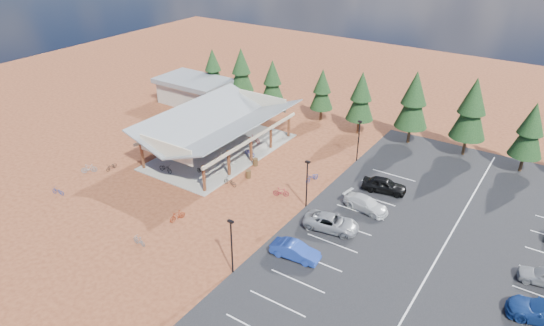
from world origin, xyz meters
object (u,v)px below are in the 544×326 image
object	(u,v)px
lamp_post_2	(359,138)
bike_16	(230,182)
car_1	(295,251)
lamp_post_1	(307,181)
bike_7	(254,139)
bike_15	(281,192)
bike_0	(165,168)
bike_8	(111,167)
bike_pavilion	(220,123)
trash_bin_1	(255,162)
car_4	(384,185)
bike_2	(210,141)
trash_bin_0	(248,174)
bike_1	(191,150)
car_3	(366,204)
bike_6	(250,152)
bike_14	(312,177)
bike_9	(89,168)
lamp_post_0	(232,243)
outbuilding	(194,91)
bike_10	(58,191)
bike_13	(139,241)
bike_5	(223,156)
bike_4	(201,171)
car_2	(331,223)
bike_11	(177,216)

from	to	relation	value
lamp_post_2	bike_16	xyz separation A→B (m)	(-8.94, -12.94, -2.52)
bike_16	car_1	distance (m)	13.92
bike_16	lamp_post_1	bearing A→B (deg)	98.84
bike_7	bike_15	world-z (taller)	bike_7
bike_0	bike_8	xyz separation A→B (m)	(-5.72, -2.90, -0.18)
lamp_post_1	bike_16	size ratio (longest dim) A/B	2.96
bike_pavilion	trash_bin_1	world-z (taller)	bike_pavilion
bike_8	car_4	bearing A→B (deg)	19.65
bike_2	bike_8	size ratio (longest dim) A/B	1.09
trash_bin_0	lamp_post_2	bearing A→B (deg)	51.52
lamp_post_2	bike_1	size ratio (longest dim) A/B	3.11
trash_bin_0	car_3	bearing A→B (deg)	4.86
bike_6	bike_15	size ratio (longest dim) A/B	0.98
bike_6	bike_14	world-z (taller)	bike_14
lamp_post_2	bike_9	distance (m)	31.04
bike_0	lamp_post_0	bearing A→B (deg)	-118.92
bike_2	outbuilding	bearing A→B (deg)	58.61
car_4	bike_10	bearing A→B (deg)	113.86
bike_13	car_4	world-z (taller)	car_4
lamp_post_2	bike_15	bearing A→B (deg)	-105.04
bike_5	outbuilding	bearing A→B (deg)	35.70
car_4	lamp_post_1	bearing A→B (deg)	131.81
bike_14	car_4	size ratio (longest dim) A/B	0.42
bike_14	lamp_post_0	bearing A→B (deg)	-69.60
bike_13	trash_bin_0	bearing A→B (deg)	177.69
bike_8	bike_9	xyz separation A→B (m)	(-1.55, -1.87, 0.12)
bike_4	car_2	bearing A→B (deg)	-78.69
bike_1	bike_7	bearing A→B (deg)	-19.96
lamp_post_2	bike_11	size ratio (longest dim) A/B	2.97
outbuilding	bike_8	distance (m)	22.63
lamp_post_2	bike_1	xyz separation A→B (m)	(-17.58, -9.59, -2.38)
bike_4	car_2	size ratio (longest dim) A/B	0.33
bike_0	bike_11	distance (m)	9.92
bike_5	bike_9	bearing A→B (deg)	118.93
trash_bin_0	bike_2	distance (m)	10.03
bike_2	bike_6	xyz separation A→B (m)	(6.11, 0.22, -0.01)
bike_13	car_1	distance (m)	13.92
bike_0	car_1	distance (m)	20.66
bike_4	car_3	bearing A→B (deg)	-63.44
bike_7	bike_2	bearing A→B (deg)	126.02
trash_bin_0	bike_2	world-z (taller)	bike_2
outbuilding	bike_4	world-z (taller)	outbuilding
bike_6	bike_8	size ratio (longest dim) A/B	1.07
trash_bin_1	bike_1	distance (m)	8.46
outbuilding	bike_1	xyz separation A→B (m)	(11.42, -13.59, -1.43)
bike_0	bike_10	size ratio (longest dim) A/B	1.22
bike_6	outbuilding	bearing A→B (deg)	72.07
bike_4	bike_13	bearing A→B (deg)	-147.71
bike_11	outbuilding	bearing A→B (deg)	140.44
lamp_post_2	bike_6	world-z (taller)	lamp_post_2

